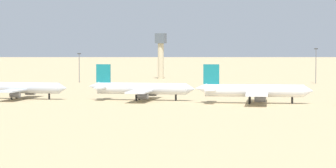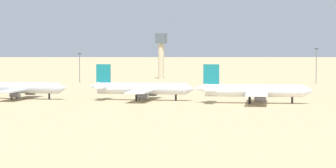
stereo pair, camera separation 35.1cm
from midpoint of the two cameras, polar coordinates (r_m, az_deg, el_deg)
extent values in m
plane|color=tan|center=(286.97, -2.26, -1.13)|extent=(4000.00, 4000.00, 0.00)
pyramid|color=slate|center=(1348.95, -10.41, 3.78)|extent=(240.84, 185.71, 76.42)
pyramid|color=slate|center=(1431.03, 8.91, 3.71)|extent=(297.39, 215.06, 73.98)
cylinder|color=silver|center=(295.76, -10.47, -0.26)|extent=(31.46, 7.28, 3.90)
cone|color=silver|center=(289.90, -7.36, -0.30)|extent=(3.31, 4.00, 3.71)
cube|color=silver|center=(295.43, -10.30, -0.37)|extent=(9.99, 31.76, 0.55)
cylinder|color=slate|center=(301.97, -9.61, -0.55)|extent=(3.73, 2.52, 2.15)
cylinder|color=slate|center=(288.38, -10.65, -0.73)|extent=(3.73, 2.52, 2.15)
cylinder|color=black|center=(291.77, -8.30, -0.88)|extent=(0.68, 0.68, 2.15)
cylinder|color=black|center=(298.66, -10.56, -0.81)|extent=(0.68, 0.68, 2.15)
cylinder|color=black|center=(294.33, -10.90, -0.87)|extent=(0.68, 0.68, 2.15)
cylinder|color=silver|center=(284.70, -1.81, -0.32)|extent=(32.12, 7.73, 3.98)
cone|color=silver|center=(281.45, 1.64, -0.36)|extent=(3.42, 4.11, 3.78)
cone|color=silver|center=(288.92, -5.17, -0.16)|extent=(4.36, 3.83, 3.39)
cube|color=#14727A|center=(287.78, -4.52, 0.75)|extent=(5.20, 1.11, 6.47)
cube|color=silver|center=(291.86, -4.31, -0.16)|extent=(3.97, 7.10, 0.36)
cube|color=silver|center=(284.19, -4.73, -0.25)|extent=(3.97, 7.10, 0.36)
cube|color=silver|center=(284.52, -1.61, -0.44)|extent=(10.50, 32.45, 0.56)
cylinder|color=slate|center=(291.69, -1.11, -0.63)|extent=(3.82, 2.60, 2.19)
cylinder|color=slate|center=(277.12, -1.74, -0.83)|extent=(3.82, 2.60, 2.19)
cylinder|color=black|center=(282.52, 0.59, -0.97)|extent=(0.70, 0.70, 2.19)
cylinder|color=black|center=(287.55, -2.00, -0.90)|extent=(0.70, 0.70, 2.19)
cylinder|color=black|center=(282.90, -2.21, -0.97)|extent=(0.70, 0.70, 2.19)
cylinder|color=white|center=(272.11, 6.12, -0.46)|extent=(33.14, 9.88, 4.12)
cone|color=white|center=(272.32, 9.89, -0.49)|extent=(3.73, 4.40, 3.91)
cone|color=white|center=(273.03, 2.36, -0.31)|extent=(4.67, 4.17, 3.50)
cube|color=#14727A|center=(272.51, 3.09, 0.69)|extent=(5.36, 1.45, 6.69)
cube|color=white|center=(276.86, 3.15, -0.31)|extent=(4.48, 7.47, 0.37)
cube|color=white|center=(268.67, 3.02, -0.41)|extent=(4.48, 7.47, 0.37)
cube|color=white|center=(272.12, 6.33, -0.60)|extent=(12.72, 33.65, 0.58)
cylinder|color=slate|center=(279.90, 6.57, -0.79)|extent=(4.05, 2.88, 2.26)
cylinder|color=slate|center=(264.51, 6.52, -1.02)|extent=(4.05, 2.88, 2.26)
cylinder|color=black|center=(272.35, 8.75, -1.15)|extent=(0.72, 0.72, 2.26)
cylinder|color=black|center=(274.82, 5.80, -1.09)|extent=(0.72, 0.72, 2.26)
cylinder|color=black|center=(269.90, 5.77, -1.17)|extent=(0.72, 0.72, 2.26)
cylinder|color=#C6B793|center=(442.27, -0.46, 1.62)|extent=(3.20, 3.20, 19.39)
cube|color=#4C5660|center=(442.12, -0.46, 3.23)|extent=(5.20, 5.20, 5.47)
cylinder|color=#59595E|center=(407.44, -6.21, 1.10)|extent=(0.36, 0.36, 14.12)
cube|color=#333333|center=(407.25, -6.21, 2.13)|extent=(1.80, 0.50, 0.50)
cylinder|color=#59595E|center=(401.73, 10.39, 1.22)|extent=(0.36, 0.36, 16.68)
cube|color=#333333|center=(401.54, 10.40, 2.45)|extent=(1.80, 0.50, 0.50)
camera|label=1|loc=(0.18, -89.96, 0.00)|focal=86.82mm
camera|label=2|loc=(0.18, 90.04, 0.00)|focal=86.82mm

